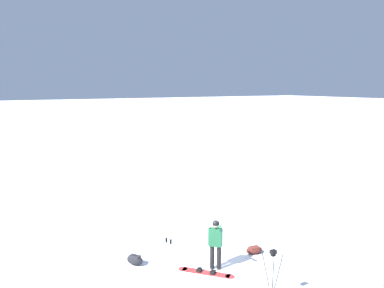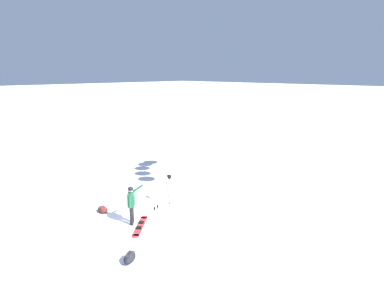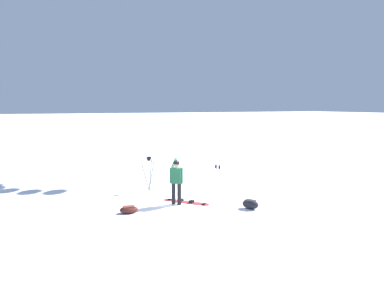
# 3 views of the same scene
# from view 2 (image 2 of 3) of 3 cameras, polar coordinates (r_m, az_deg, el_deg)

# --- Properties ---
(ground_plane) EXTENTS (300.00, 300.00, 0.00)m
(ground_plane) POSITION_cam_2_polar(r_m,az_deg,el_deg) (13.06, -11.26, -14.31)
(ground_plane) COLOR white
(snowboarder) EXTENTS (0.74, 0.47, 1.62)m
(snowboarder) POSITION_cam_2_polar(r_m,az_deg,el_deg) (12.60, -11.28, -10.51)
(snowboarder) COLOR black
(snowboarder) RESTS_ON ground_plane
(snowboard) EXTENTS (1.45, 1.27, 0.10)m
(snowboard) POSITION_cam_2_polar(r_m,az_deg,el_deg) (12.75, -9.67, -14.84)
(snowboard) COLOR #B23333
(snowboard) RESTS_ON ground_plane
(gear_bag_large) EXTENTS (0.46, 0.64, 0.23)m
(gear_bag_large) POSITION_cam_2_polar(r_m,az_deg,el_deg) (14.23, -16.35, -11.67)
(gear_bag_large) COLOR #4C1E19
(gear_bag_large) RESTS_ON ground_plane
(camera_tripod) EXTENTS (0.58, 0.55, 1.43)m
(camera_tripod) POSITION_cam_2_polar(r_m,az_deg,el_deg) (14.10, -4.26, -7.42)
(camera_tripod) COLOR #262628
(camera_tripod) RESTS_ON ground_plane
(gear_bag_small) EXTENTS (0.67, 0.58, 0.32)m
(gear_bag_small) POSITION_cam_2_polar(r_m,az_deg,el_deg) (10.68, -11.57, -20.07)
(gear_bag_small) COLOR black
(gear_bag_small) RESTS_ON ground_plane
(ski_poles) EXTENTS (0.22, 0.17, 1.32)m
(ski_poles) POSITION_cam_2_polar(r_m,az_deg,el_deg) (11.43, -6.72, -13.50)
(ski_poles) COLOR gray
(ski_poles) RESTS_ON ground_plane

